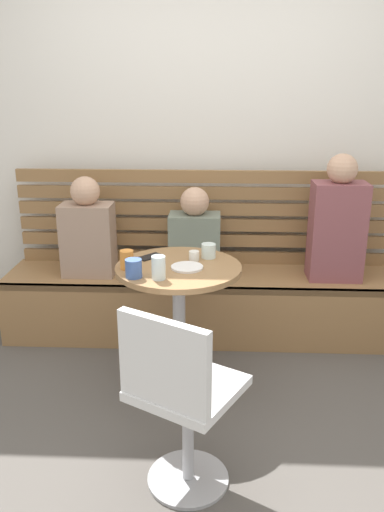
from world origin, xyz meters
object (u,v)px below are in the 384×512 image
Objects in this scene: white_chair at (179,396)px; cup_tumbler_orange at (127,260)px; cup_mug_blue at (134,268)px; plate_small at (187,267)px; cafe_table at (179,304)px; phone_on_table at (150,257)px; cup_glass_tall at (159,268)px; person_adult at (337,224)px; person_child_left at (195,236)px; cup_glass_short at (209,251)px; cup_espresso_small at (194,256)px; booth_bench at (205,304)px; person_child_middle at (88,232)px.

cup_tumbler_orange is at bearing 113.59° from white_chair.
plate_small is (0.26, 0.14, -0.04)m from cup_mug_blue.
phone_on_table reaches higher than cafe_table.
cup_mug_blue is at bearing 172.03° from cup_glass_tall.
person_adult is 1.39× the size of person_child_left.
cup_glass_short is 0.84× the size of cup_mug_blue.
booth_bench is at bearing 84.90° from cup_espresso_small.
person_adult is at bearing -1.78° from booth_bench.
person_child_middle is 0.95m from cup_glass_short.
cup_glass_short is at bearing 25.20° from cup_tumbler_orange.
cup_glass_short is 0.22m from plate_small.
cup_glass_short reaches higher than phone_on_table.
cup_tumbler_orange is 0.59× the size of plate_small.
white_chair is 8.50× the size of cup_tumbler_orange.
person_child_left is at bearing 92.06° from cup_espresso_small.
person_child_left is 6.19× the size of cup_mug_blue.
person_child_middle is at bearing 118.26° from cup_tumbler_orange.
cup_glass_short is at bearing 54.76° from cup_glass_tall.
white_chair reaches higher than phone_on_table.
cup_tumbler_orange is (-0.32, -0.77, 0.09)m from person_child_left.
person_child_left reaches higher than cup_tumbler_orange.
cup_espresso_small is at bearing 42.75° from cup_mug_blue.
white_chair is at bearing -122.31° from person_adult.
cafe_table is at bearing -94.55° from person_child_left.
person_child_left is 0.94m from cup_mug_blue.
cup_espresso_small is at bearing -146.77° from phone_on_table.
person_child_left reaches higher than cup_espresso_small.
booth_bench is 0.93m from person_child_middle.
person_adult is at bearing 29.55° from cup_tumbler_orange.
person_child_middle reaches higher than booth_bench.
plate_small is (-0.01, 0.77, 0.28)m from white_chair.
cup_glass_short is at bearing 41.33° from cup_mug_blue.
person_adult is 1.16m from plate_small.
white_chair is 0.94m from cup_espresso_small.
phone_on_table is (-0.17, 0.13, 0.23)m from cafe_table.
cup_espresso_small is (0.08, 0.09, 0.25)m from cafe_table.
cup_glass_tall reaches higher than plate_small.
person_child_middle reaches higher than cafe_table.
person_child_left is at bearing 100.13° from cup_glass_short.
cafe_table is 1.12× the size of person_child_middle.
booth_bench is at bearing 76.11° from cup_glass_tall.
phone_on_table is (-0.25, 0.04, -0.02)m from cup_espresso_small.
cup_tumbler_orange is 0.47m from cup_glass_short.
person_child_left is (0.06, 0.71, 0.18)m from cafe_table.
person_child_middle is 1.02m from cup_glass_tall.
person_child_middle is at bearing -178.20° from booth_bench.
person_adult reaches higher than phone_on_table.
booth_bench is 22.50× the size of cup_glass_tall.
phone_on_table is at bearing -155.74° from person_adult.
person_child_left is 10.51× the size of cup_espresso_small.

